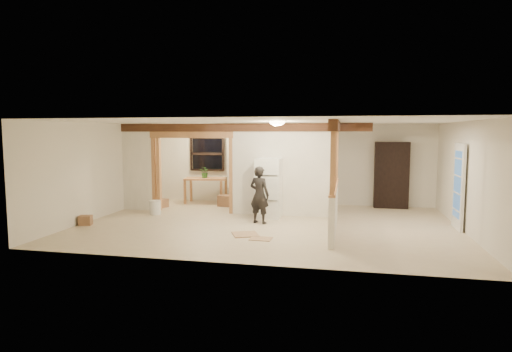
% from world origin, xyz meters
% --- Properties ---
extents(floor, '(9.00, 6.50, 0.01)m').
position_xyz_m(floor, '(0.00, 0.00, -0.01)').
color(floor, beige).
rests_on(floor, ground).
extents(ceiling, '(9.00, 6.50, 0.01)m').
position_xyz_m(ceiling, '(0.00, 0.00, 2.50)').
color(ceiling, white).
extents(wall_back, '(9.00, 0.01, 2.50)m').
position_xyz_m(wall_back, '(0.00, 3.25, 1.25)').
color(wall_back, silver).
rests_on(wall_back, floor).
extents(wall_front, '(9.00, 0.01, 2.50)m').
position_xyz_m(wall_front, '(0.00, -3.25, 1.25)').
color(wall_front, silver).
rests_on(wall_front, floor).
extents(wall_left, '(0.01, 6.50, 2.50)m').
position_xyz_m(wall_left, '(-4.50, 0.00, 1.25)').
color(wall_left, silver).
rests_on(wall_left, floor).
extents(wall_right, '(0.01, 6.50, 2.50)m').
position_xyz_m(wall_right, '(4.50, 0.00, 1.25)').
color(wall_right, silver).
rests_on(wall_right, floor).
extents(partition_left_stub, '(0.90, 0.12, 2.50)m').
position_xyz_m(partition_left_stub, '(-4.05, 1.20, 1.25)').
color(partition_left_stub, white).
rests_on(partition_left_stub, floor).
extents(partition_center, '(2.80, 0.12, 2.50)m').
position_xyz_m(partition_center, '(0.20, 1.20, 1.25)').
color(partition_center, white).
rests_on(partition_center, floor).
extents(doorway_frame, '(2.46, 0.14, 2.20)m').
position_xyz_m(doorway_frame, '(-2.40, 1.20, 1.10)').
color(doorway_frame, '#B97F4D').
rests_on(doorway_frame, floor).
extents(header_beam_back, '(7.00, 0.18, 0.22)m').
position_xyz_m(header_beam_back, '(-1.00, 1.20, 2.38)').
color(header_beam_back, '#502E1B').
rests_on(header_beam_back, ceiling).
extents(header_beam_right, '(0.18, 3.30, 0.22)m').
position_xyz_m(header_beam_right, '(1.60, -0.40, 2.38)').
color(header_beam_right, '#502E1B').
rests_on(header_beam_right, ceiling).
extents(pony_wall, '(0.12, 3.20, 1.00)m').
position_xyz_m(pony_wall, '(1.60, -0.40, 0.50)').
color(pony_wall, white).
rests_on(pony_wall, floor).
extents(stud_partition, '(0.14, 3.20, 1.32)m').
position_xyz_m(stud_partition, '(1.60, -0.40, 1.66)').
color(stud_partition, '#B97F4D').
rests_on(stud_partition, pony_wall).
extents(window_back, '(1.12, 0.10, 1.10)m').
position_xyz_m(window_back, '(-2.60, 3.17, 1.55)').
color(window_back, black).
rests_on(window_back, wall_back).
extents(french_door, '(0.12, 0.86, 2.00)m').
position_xyz_m(french_door, '(4.42, 0.40, 1.00)').
color(french_door, white).
rests_on(french_door, floor).
extents(ceiling_dome_main, '(0.36, 0.36, 0.16)m').
position_xyz_m(ceiling_dome_main, '(0.30, -0.50, 2.48)').
color(ceiling_dome_main, '#FFEABF').
rests_on(ceiling_dome_main, ceiling).
extents(ceiling_dome_util, '(0.32, 0.32, 0.14)m').
position_xyz_m(ceiling_dome_util, '(-2.50, 2.30, 2.48)').
color(ceiling_dome_util, '#FFEABF').
rests_on(ceiling_dome_util, ceiling).
extents(hanging_bulb, '(0.07, 0.07, 0.07)m').
position_xyz_m(hanging_bulb, '(-2.00, 1.60, 2.18)').
color(hanging_bulb, '#FFD88C').
rests_on(hanging_bulb, ceiling).
extents(refrigerator, '(0.65, 0.63, 1.58)m').
position_xyz_m(refrigerator, '(-0.13, 0.82, 0.79)').
color(refrigerator, white).
rests_on(refrigerator, floor).
extents(woman, '(0.60, 0.49, 1.42)m').
position_xyz_m(woman, '(-0.22, 0.06, 0.71)').
color(woman, black).
rests_on(woman, floor).
extents(work_table, '(1.38, 0.84, 0.81)m').
position_xyz_m(work_table, '(-2.50, 2.67, 0.41)').
color(work_table, '#B97F4D').
rests_on(work_table, floor).
extents(potted_plant, '(0.40, 0.38, 0.35)m').
position_xyz_m(potted_plant, '(-2.51, 2.66, 0.99)').
color(potted_plant, '#26632B').
rests_on(potted_plant, work_table).
extents(shop_vac, '(0.50, 0.50, 0.62)m').
position_xyz_m(shop_vac, '(-4.20, 1.96, 0.31)').
color(shop_vac, '#A51809').
rests_on(shop_vac, floor).
extents(bookshelf, '(0.98, 0.33, 1.97)m').
position_xyz_m(bookshelf, '(3.18, 3.02, 0.98)').
color(bookshelf, black).
rests_on(bookshelf, floor).
extents(bucket, '(0.36, 0.36, 0.39)m').
position_xyz_m(bucket, '(-3.26, 0.62, 0.19)').
color(bucket, silver).
rests_on(bucket, floor).
extents(box_util_a, '(0.41, 0.36, 0.34)m').
position_xyz_m(box_util_a, '(-1.75, 2.29, 0.17)').
color(box_util_a, '#956848').
rests_on(box_util_a, floor).
extents(box_util_b, '(0.36, 0.36, 0.26)m').
position_xyz_m(box_util_b, '(-3.54, 1.69, 0.13)').
color(box_util_b, '#956848').
rests_on(box_util_b, floor).
extents(box_front, '(0.34, 0.31, 0.23)m').
position_xyz_m(box_front, '(-4.33, -1.02, 0.12)').
color(box_front, '#956848').
rests_on(box_front, floor).
extents(floor_panel_near, '(0.71, 0.71, 0.02)m').
position_xyz_m(floor_panel_near, '(-0.29, -1.18, 0.01)').
color(floor_panel_near, tan).
rests_on(floor_panel_near, floor).
extents(floor_panel_far, '(0.47, 0.38, 0.01)m').
position_xyz_m(floor_panel_far, '(0.12, -1.49, 0.01)').
color(floor_panel_far, tan).
rests_on(floor_panel_far, floor).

